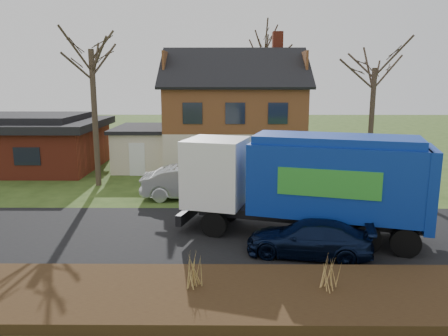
{
  "coord_description": "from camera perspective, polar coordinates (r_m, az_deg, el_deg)",
  "views": [
    {
      "loc": [
        1.53,
        -16.43,
        6.01
      ],
      "look_at": [
        1.38,
        2.5,
        2.17
      ],
      "focal_mm": 35.0,
      "sensor_mm": 36.0,
      "label": 1
    }
  ],
  "objects": [
    {
      "name": "grass_clump_mid",
      "position": [
        12.49,
        -4.04,
        -13.13
      ],
      "size": [
        0.37,
        0.31,
        1.04
      ],
      "color": "#AB8D4B",
      "rests_on": "mulch_verge"
    },
    {
      "name": "ranch_house",
      "position": [
        32.66,
        -24.06,
        3.09
      ],
      "size": [
        9.8,
        8.2,
        3.7
      ],
      "color": "maroon",
      "rests_on": "ground"
    },
    {
      "name": "main_house",
      "position": [
        30.4,
        0.38,
        7.73
      ],
      "size": [
        12.95,
        8.95,
        9.26
      ],
      "color": "beige",
      "rests_on": "ground"
    },
    {
      "name": "tree_back",
      "position": [
        39.79,
        5.38,
        16.71
      ],
      "size": [
        3.67,
        3.67,
        11.61
      ],
      "color": "#3B2B23",
      "rests_on": "ground"
    },
    {
      "name": "grass_clump_east",
      "position": [
        12.73,
        13.8,
        -13.26
      ],
      "size": [
        0.37,
        0.3,
        0.92
      ],
      "color": "tan",
      "rests_on": "mulch_verge"
    },
    {
      "name": "mulch_verge",
      "position": [
        12.67,
        -6.81,
        -16.17
      ],
      "size": [
        80.0,
        3.5,
        0.3
      ],
      "primitive_type": "cube",
      "color": "black",
      "rests_on": "ground"
    },
    {
      "name": "ground",
      "position": [
        17.56,
        -4.63,
        -8.59
      ],
      "size": [
        120.0,
        120.0,
        0.0
      ],
      "primitive_type": "plane",
      "color": "#2E4617",
      "rests_on": "ground"
    },
    {
      "name": "silver_sedan",
      "position": [
        22.4,
        -4.22,
        -1.9
      ],
      "size": [
        5.15,
        1.87,
        1.69
      ],
      "primitive_type": "imported",
      "rotation": [
        0.0,
        0.0,
        1.59
      ],
      "color": "#B2B6BA",
      "rests_on": "ground"
    },
    {
      "name": "tree_front_west",
      "position": [
        25.85,
        -17.15,
        17.11
      ],
      "size": [
        3.58,
        3.58,
        10.64
      ],
      "color": "#423527",
      "rests_on": "ground"
    },
    {
      "name": "garbage_truck",
      "position": [
        16.9,
        10.87,
        -1.41
      ],
      "size": [
        9.66,
        4.98,
        4.0
      ],
      "rotation": [
        0.0,
        0.0,
        -0.28
      ],
      "color": "black",
      "rests_on": "ground"
    },
    {
      "name": "navy_wagon",
      "position": [
        15.56,
        11.03,
        -9.02
      ],
      "size": [
        4.57,
        2.61,
        1.25
      ],
      "primitive_type": "imported",
      "rotation": [
        0.0,
        0.0,
        -1.78
      ],
      "color": "black",
      "rests_on": "ground"
    },
    {
      "name": "tree_front_east",
      "position": [
        27.49,
        19.27,
        14.51
      ],
      "size": [
        3.44,
        3.44,
        9.55
      ],
      "color": "#3F3125",
      "rests_on": "ground"
    },
    {
      "name": "road",
      "position": [
        17.56,
        -4.63,
        -8.56
      ],
      "size": [
        80.0,
        7.0,
        0.02
      ],
      "primitive_type": "cube",
      "color": "black",
      "rests_on": "ground"
    }
  ]
}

